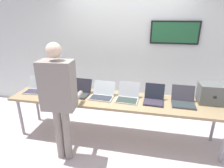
{
  "coord_description": "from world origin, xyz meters",
  "views": [
    {
      "loc": [
        0.51,
        -2.67,
        2.04
      ],
      "look_at": [
        -0.08,
        0.16,
        0.95
      ],
      "focal_mm": 29.17,
      "sensor_mm": 36.0,
      "label": 1
    }
  ],
  "objects": [
    {
      "name": "laptop_station_2",
      "position": [
        -0.63,
        0.06,
        0.81
      ],
      "size": [
        0.36,
        0.39,
        0.24
      ],
      "color": "black",
      "rests_on": "workbench"
    },
    {
      "name": "laptop_station_5",
      "position": [
        0.63,
        0.03,
        0.81
      ],
      "size": [
        0.33,
        0.35,
        0.26
      ],
      "color": "#1E212C",
      "rests_on": "workbench"
    },
    {
      "name": "laptop_station_4",
      "position": [
        0.21,
        0.03,
        0.81
      ],
      "size": [
        0.37,
        0.37,
        0.26
      ],
      "color": "#AEB2B5",
      "rests_on": "workbench"
    },
    {
      "name": "laptop_station_3",
      "position": [
        -0.22,
        0.03,
        0.81
      ],
      "size": [
        0.39,
        0.38,
        0.24
      ],
      "color": "#ACB5B7",
      "rests_on": "workbench"
    },
    {
      "name": "laptop_station_0",
      "position": [
        -1.49,
        0.05,
        0.81
      ],
      "size": [
        0.33,
        0.37,
        0.24
      ],
      "color": "#ABB5B2",
      "rests_on": "workbench"
    },
    {
      "name": "back_wall",
      "position": [
        0.02,
        1.13,
        1.24
      ],
      "size": [
        8.0,
        0.11,
        2.46
      ],
      "color": "silver",
      "rests_on": "ground"
    },
    {
      "name": "laptop_station_6",
      "position": [
        1.07,
        0.04,
        0.81
      ],
      "size": [
        0.35,
        0.37,
        0.25
      ],
      "color": "#37333C",
      "rests_on": "workbench"
    },
    {
      "name": "equipment_box",
      "position": [
        1.5,
        0.17,
        0.91
      ],
      "size": [
        0.4,
        0.29,
        0.31
      ],
      "color": "#585C5A",
      "rests_on": "workbench"
    },
    {
      "name": "ground",
      "position": [
        0.0,
        0.0,
        -0.02
      ],
      "size": [
        8.0,
        8.0,
        0.04
      ],
      "primitive_type": "cube",
      "color": "#BBAFB3"
    },
    {
      "name": "laptop_station_1",
      "position": [
        -1.08,
        0.02,
        0.81
      ],
      "size": [
        0.34,
        0.3,
        0.23
      ],
      "color": "black",
      "rests_on": "workbench"
    },
    {
      "name": "workbench",
      "position": [
        0.0,
        0.0,
        0.71
      ],
      "size": [
        3.5,
        0.7,
        0.75
      ],
      "color": "#967E59",
      "rests_on": "ground"
    },
    {
      "name": "person",
      "position": [
        -0.65,
        -0.62,
        1.06
      ],
      "size": [
        0.46,
        0.61,
        1.74
      ],
      "color": "gray",
      "rests_on": "ground"
    }
  ]
}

